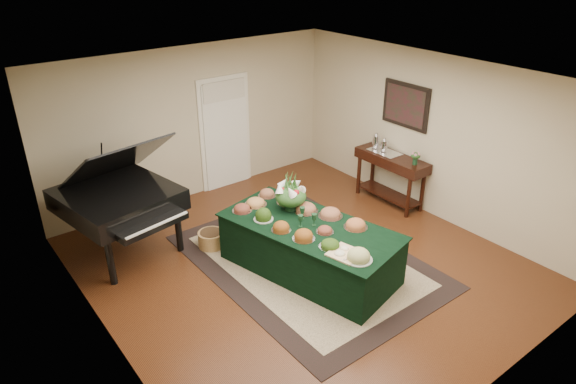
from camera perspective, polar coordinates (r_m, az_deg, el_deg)
ground at (r=7.57m, az=1.40°, el=-7.95°), size 6.00×6.00×0.00m
area_rug at (r=7.62m, az=2.04°, el=-7.64°), size 2.69×3.76×0.01m
kitchen_doorway at (r=9.61m, az=-6.98°, el=6.40°), size 1.05×0.07×2.10m
buffet_table at (r=7.22m, az=2.38°, el=-6.26°), size 1.72×2.70×0.75m
food_platters at (r=7.09m, az=1.57°, el=-2.95°), size 1.27×2.40×0.14m
cutting_board at (r=6.44m, az=6.26°, el=-6.59°), size 0.45×0.45×0.10m
green_goblets at (r=7.03m, az=1.97°, el=-2.87°), size 0.24×0.32×0.18m
floral_centerpiece at (r=7.30m, az=0.31°, el=-0.05°), size 0.46×0.46×0.46m
grand_piano at (r=7.81m, az=-18.30°, el=-0.66°), size 1.74×1.94×1.77m
wicker_basket at (r=7.98m, az=-8.52°, el=-5.23°), size 0.40×0.40×0.25m
mahogany_sideboard at (r=9.15m, az=11.38°, el=2.85°), size 0.45×1.38×0.90m
tea_service at (r=9.20m, az=10.27°, el=5.21°), size 0.34×0.58×0.30m
pink_bouquet at (r=8.74m, az=14.00°, el=3.90°), size 0.18×0.18×0.23m
wall_painting at (r=8.96m, az=12.94°, el=9.37°), size 0.05×0.95×0.75m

